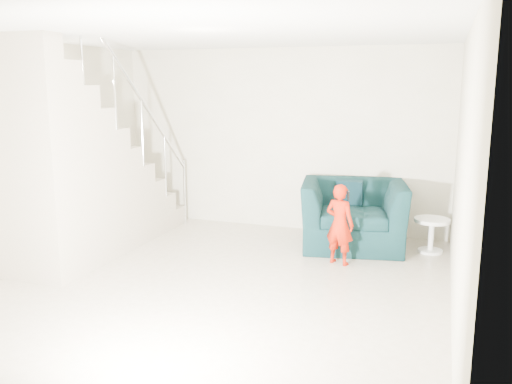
% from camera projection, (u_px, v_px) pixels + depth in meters
% --- Properties ---
extents(floor, '(5.50, 5.50, 0.00)m').
position_uv_depth(floor, '(207.00, 288.00, 5.86)').
color(floor, gray).
rests_on(floor, ground).
extents(ceiling, '(5.50, 5.50, 0.00)m').
position_uv_depth(ceiling, '(202.00, 30.00, 5.33)').
color(ceiling, silver).
rests_on(ceiling, back_wall).
extents(back_wall, '(5.00, 0.00, 5.00)m').
position_uv_depth(back_wall, '(280.00, 140.00, 8.15)').
color(back_wall, '#B5AD94').
rests_on(back_wall, floor).
extents(front_wall, '(5.00, 0.00, 5.00)m').
position_uv_depth(front_wall, '(1.00, 233.00, 3.05)').
color(front_wall, '#B5AD94').
rests_on(front_wall, floor).
extents(left_wall, '(0.00, 5.50, 5.50)m').
position_uv_depth(left_wall, '(12.00, 155.00, 6.40)').
color(left_wall, '#B5AD94').
rests_on(left_wall, floor).
extents(right_wall, '(0.00, 5.50, 5.50)m').
position_uv_depth(right_wall, '(462.00, 179.00, 4.79)').
color(right_wall, '#B5AD94').
rests_on(right_wall, floor).
extents(armchair, '(1.56, 1.43, 0.89)m').
position_uv_depth(armchair, '(353.00, 214.00, 7.33)').
color(armchair, black).
rests_on(armchair, floor).
extents(toddler, '(0.42, 0.34, 1.00)m').
position_uv_depth(toddler, '(340.00, 224.00, 6.58)').
color(toddler, '#900C04').
rests_on(toddler, floor).
extents(side_table, '(0.46, 0.46, 0.46)m').
position_uv_depth(side_table, '(431.00, 230.00, 7.07)').
color(side_table, white).
rests_on(side_table, floor).
extents(staircase, '(1.02, 3.03, 3.62)m').
position_uv_depth(staircase, '(79.00, 183.00, 6.83)').
color(staircase, '#ADA089').
rests_on(staircase, floor).
extents(cushion, '(0.37, 0.17, 0.36)m').
position_uv_depth(cushion, '(350.00, 192.00, 7.59)').
color(cushion, black).
rests_on(cushion, armchair).
extents(throw, '(0.04, 0.43, 0.48)m').
position_uv_depth(throw, '(308.00, 203.00, 7.46)').
color(throw, black).
rests_on(throw, armchair).
extents(phone, '(0.03, 0.05, 0.10)m').
position_uv_depth(phone, '(348.00, 196.00, 6.45)').
color(phone, black).
rests_on(phone, toddler).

